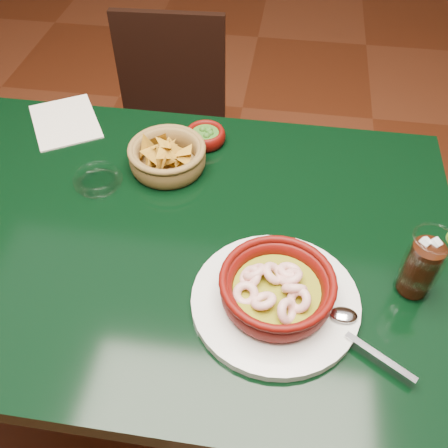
# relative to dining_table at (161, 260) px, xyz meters

# --- Properties ---
(ground) EXTENTS (7.00, 7.00, 0.00)m
(ground) POSITION_rel_dining_table_xyz_m (0.00, 0.00, -0.65)
(ground) COLOR #471C0C
(ground) RESTS_ON ground
(dining_table) EXTENTS (1.20, 0.80, 0.75)m
(dining_table) POSITION_rel_dining_table_xyz_m (0.00, 0.00, 0.00)
(dining_table) COLOR black
(dining_table) RESTS_ON ground
(dining_chair) EXTENTS (0.40, 0.40, 0.82)m
(dining_chair) POSITION_rel_dining_table_xyz_m (-0.16, 0.70, -0.20)
(dining_chair) COLOR black
(dining_chair) RESTS_ON ground
(shrimp_plate) EXTENTS (0.38, 0.30, 0.08)m
(shrimp_plate) POSITION_rel_dining_table_xyz_m (0.25, -0.14, 0.13)
(shrimp_plate) COLOR silver
(shrimp_plate) RESTS_ON dining_table
(chip_basket) EXTENTS (0.21, 0.21, 0.11)m
(chip_basket) POSITION_rel_dining_table_xyz_m (-0.02, 0.19, 0.13)
(chip_basket) COLOR olive
(chip_basket) RESTS_ON dining_table
(guacamole_ramekin) EXTENTS (0.11, 0.11, 0.04)m
(guacamole_ramekin) POSITION_rel_dining_table_xyz_m (0.05, 0.29, 0.12)
(guacamole_ramekin) COLOR #4B0704
(guacamole_ramekin) RESTS_ON dining_table
(cola_drink) EXTENTS (0.14, 0.14, 0.16)m
(cola_drink) POSITION_rel_dining_table_xyz_m (0.49, -0.07, 0.17)
(cola_drink) COLOR white
(cola_drink) RESTS_ON dining_table
(glass_ashtray) EXTENTS (0.12, 0.12, 0.03)m
(glass_ashtray) POSITION_rel_dining_table_xyz_m (-0.16, 0.11, 0.11)
(glass_ashtray) COLOR white
(glass_ashtray) RESTS_ON dining_table
(paper_menu) EXTENTS (0.23, 0.25, 0.00)m
(paper_menu) POSITION_rel_dining_table_xyz_m (-0.31, 0.32, 0.10)
(paper_menu) COLOR beige
(paper_menu) RESTS_ON dining_table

